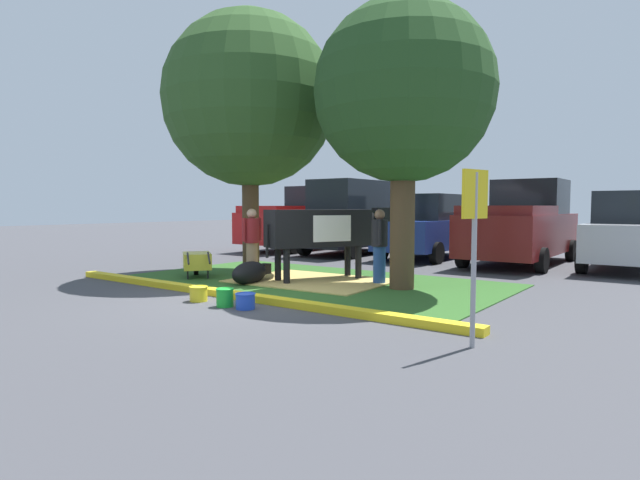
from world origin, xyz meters
The scene contains 20 objects.
ground_plane centered at (0.00, 0.00, 0.00)m, with size 80.00×80.00×0.00m, color #424247.
grass_island centered at (-0.37, 2.25, 0.01)m, with size 8.14×4.57×0.02m, color #2D5B23.
curb_yellow centered at (-0.37, -0.18, 0.06)m, with size 9.34×0.24×0.12m, color yellow.
hay_bedding centered at (-0.32, 2.19, 0.03)m, with size 3.20×2.40×0.04m, color tan.
shade_tree_left centered at (-2.46, 2.52, 4.19)m, with size 4.18×4.18×6.30m.
shade_tree_right centered at (1.71, 2.48, 3.82)m, with size 3.51×3.51×5.61m.
cow_holstein centered at (-0.23, 2.49, 1.15)m, with size 1.80×2.93×1.61m.
calf_lying centered at (-1.20, 1.21, 0.24)m, with size 0.70×1.33×0.48m.
person_handler centered at (-1.78, 1.86, 0.85)m, with size 0.34×0.52×1.59m.
person_visitor_near centered at (1.04, 2.75, 0.85)m, with size 0.34×0.46×1.58m.
wheelbarrow centered at (-2.83, 1.14, 0.39)m, with size 1.45×1.25×0.63m.
parking_sign centered at (4.33, -0.79, 1.45)m, with size 0.16×0.43×2.06m.
bucket_yellow centered at (-0.52, -0.76, 0.14)m, with size 0.33×0.33×0.26m.
bucket_green centered at (0.20, -0.82, 0.16)m, with size 0.30×0.30×0.30m.
bucket_blue centered at (0.61, -0.75, 0.13)m, with size 0.33×0.33×0.26m.
pickup_truck_black centered at (-5.81, 8.84, 1.11)m, with size 2.23×5.40×2.42m.
suv_black centered at (-3.21, 8.29, 1.27)m, with size 2.13×4.60×2.52m.
sedan_blue centered at (-0.48, 8.48, 0.98)m, with size 2.03×4.40×2.02m.
pickup_truck_maroon centered at (2.32, 8.55, 1.11)m, with size 2.23×5.40×2.42m.
sedan_red centered at (5.01, 8.70, 0.98)m, with size 2.03×4.40×2.02m.
Camera 1 is at (6.40, -6.55, 1.64)m, focal length 28.79 mm.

